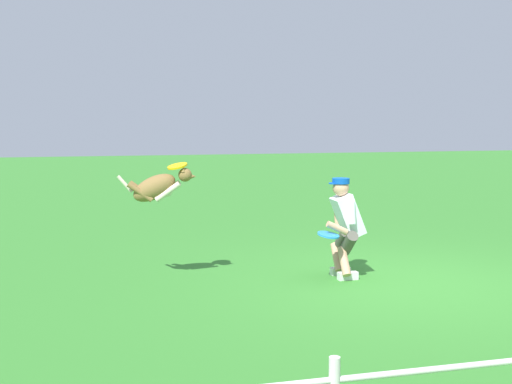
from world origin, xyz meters
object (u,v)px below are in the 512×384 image
Objects in this scene: frisbee_held at (328,235)px; dog at (158,187)px; frisbee_flying at (177,166)px; person at (345,224)px.

dog is at bearing -15.59° from frisbee_held.
frisbee_flying is (-0.24, 0.02, 0.26)m from dog.
frisbee_held is (0.31, 0.23, -0.09)m from person.
frisbee_held is at bearing 163.11° from frisbee_flying.
frisbee_flying is at bearing 4.73° from dog.
person is at bearing 1.80° from dog.
frisbee_held is at bearing -5.51° from dog.
person is 2.43m from dog.
dog is 3.52× the size of frisbee_held.
dog is (2.35, -0.34, 0.51)m from person.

